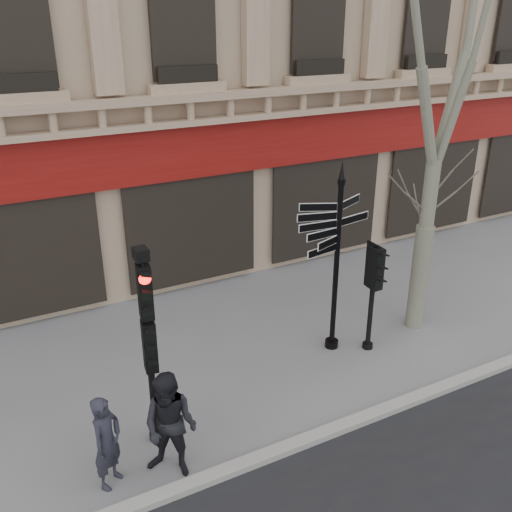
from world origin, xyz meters
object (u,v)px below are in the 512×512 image
Objects in this scene: pedestrian_a at (107,442)px; pedestrian_b at (170,426)px; plane_tree at (453,15)px; traffic_signal_main at (147,325)px; fingerpost at (339,227)px; traffic_signal_secondary at (373,279)px.

pedestrian_b reaches higher than pedestrian_a.
plane_tree reaches higher than pedestrian_b.
pedestrian_b is (-0.01, -0.85, -1.31)m from traffic_signal_main.
pedestrian_b is at bearing -165.33° from plane_tree.
fingerpost is 1.35m from traffic_signal_secondary.
pedestrian_a is at bearing -137.71° from traffic_signal_main.
fingerpost is at bearing 176.61° from plane_tree.
traffic_signal_main is 0.37× the size of plane_tree.
plane_tree reaches higher than traffic_signal_secondary.
plane_tree is at bearing 58.02° from pedestrian_b.
traffic_signal_main is at bearing -172.57° from plane_tree.
plane_tree is (6.45, 0.84, 4.37)m from traffic_signal_main.
plane_tree is at bearing -29.67° from pedestrian_a.
fingerpost reaches higher than pedestrian_b.
traffic_signal_secondary is (0.65, -0.40, -1.11)m from fingerpost.
traffic_signal_secondary is 6.01m from pedestrian_a.
traffic_signal_main is 1.56m from pedestrian_b.
traffic_signal_secondary is 1.50× the size of pedestrian_a.
pedestrian_b is at bearing -82.14° from traffic_signal_main.
plane_tree is at bearing 16.18° from traffic_signal_main.
traffic_signal_secondary is at bearing -170.12° from plane_tree.
traffic_signal_main is 2.25× the size of pedestrian_a.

